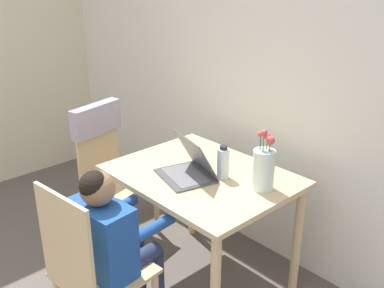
{
  "coord_description": "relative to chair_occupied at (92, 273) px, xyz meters",
  "views": [
    {
      "loc": [
        1.6,
        0.06,
        1.84
      ],
      "look_at": [
        -0.04,
        1.57,
        0.92
      ],
      "focal_mm": 42.0,
      "sensor_mm": 36.0,
      "label": 1
    }
  ],
  "objects": [
    {
      "name": "chair_occupied",
      "position": [
        0.0,
        0.0,
        0.0
      ],
      "size": [
        0.44,
        0.44,
        0.94
      ],
      "rotation": [
        0.0,
        0.0,
        3.24
      ],
      "color": "#D6B784",
      "rests_on": "ground_plane"
    },
    {
      "name": "laptop",
      "position": [
        -0.05,
        0.67,
        0.32
      ],
      "size": [
        0.36,
        0.33,
        0.23
      ],
      "rotation": [
        0.0,
        0.0,
        -0.26
      ],
      "color": "#4C4C51",
      "rests_on": "dining_table"
    },
    {
      "name": "wall_back",
      "position": [
        -0.01,
        1.35,
        0.77
      ],
      "size": [
        6.4,
        0.05,
        2.5
      ],
      "color": "white",
      "rests_on": "ground_plane"
    },
    {
      "name": "chair_spare",
      "position": [
        -0.89,
        0.65,
        0.15
      ],
      "size": [
        0.51,
        0.48,
        0.95
      ],
      "rotation": [
        0.0,
        0.0,
        1.79
      ],
      "color": "#D6B784",
      "rests_on": "ground_plane"
    },
    {
      "name": "water_bottle",
      "position": [
        0.09,
        0.79,
        0.35
      ],
      "size": [
        0.07,
        0.07,
        0.19
      ],
      "color": "silver",
      "rests_on": "dining_table"
    },
    {
      "name": "flower_vase",
      "position": [
        0.32,
        0.84,
        0.39
      ],
      "size": [
        0.11,
        0.11,
        0.34
      ],
      "color": "silver",
      "rests_on": "dining_table"
    },
    {
      "name": "person_seated",
      "position": [
        -0.01,
        0.13,
        0.14
      ],
      "size": [
        0.37,
        0.45,
        0.98
      ],
      "rotation": [
        0.0,
        0.0,
        3.24
      ],
      "color": "#1E4C9E",
      "rests_on": "ground_plane"
    },
    {
      "name": "dining_table",
      "position": [
        -0.03,
        0.74,
        0.16
      ],
      "size": [
        0.98,
        0.76,
        0.74
      ],
      "color": "#D6B784",
      "rests_on": "ground_plane"
    }
  ]
}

